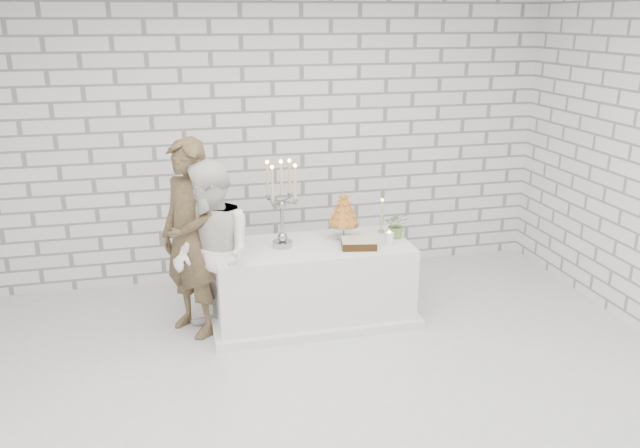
{
  "coord_description": "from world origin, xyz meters",
  "views": [
    {
      "loc": [
        -1.06,
        -4.07,
        2.76
      ],
      "look_at": [
        0.14,
        0.97,
        1.05
      ],
      "focal_mm": 35.38,
      "sensor_mm": 36.0,
      "label": 1
    }
  ],
  "objects_px": {
    "cake_table": "(313,282)",
    "candelabra": "(282,204)",
    "croquembouche": "(344,216)",
    "bride": "(213,255)",
    "groom": "(190,239)"
  },
  "relations": [
    {
      "from": "cake_table",
      "to": "candelabra",
      "type": "distance_m",
      "value": 0.83
    },
    {
      "from": "candelabra",
      "to": "croquembouche",
      "type": "height_order",
      "value": "candelabra"
    },
    {
      "from": "bride",
      "to": "croquembouche",
      "type": "distance_m",
      "value": 1.3
    },
    {
      "from": "bride",
      "to": "cake_table",
      "type": "bearing_deg",
      "value": 80.39
    },
    {
      "from": "cake_table",
      "to": "groom",
      "type": "relative_size",
      "value": 1.01
    },
    {
      "from": "groom",
      "to": "bride",
      "type": "distance_m",
      "value": 0.31
    },
    {
      "from": "groom",
      "to": "bride",
      "type": "bearing_deg",
      "value": 0.75
    },
    {
      "from": "cake_table",
      "to": "bride",
      "type": "distance_m",
      "value": 1.05
    },
    {
      "from": "cake_table",
      "to": "groom",
      "type": "xyz_separation_m",
      "value": [
        -1.11,
        0.01,
        0.52
      ]
    },
    {
      "from": "groom",
      "to": "croquembouche",
      "type": "xyz_separation_m",
      "value": [
        1.43,
        0.08,
        0.09
      ]
    },
    {
      "from": "groom",
      "to": "bride",
      "type": "relative_size",
      "value": 1.1
    },
    {
      "from": "candelabra",
      "to": "cake_table",
      "type": "bearing_deg",
      "value": -4.74
    },
    {
      "from": "bride",
      "to": "candelabra",
      "type": "height_order",
      "value": "bride"
    },
    {
      "from": "cake_table",
      "to": "bride",
      "type": "height_order",
      "value": "bride"
    },
    {
      "from": "candelabra",
      "to": "croquembouche",
      "type": "relative_size",
      "value": 1.76
    }
  ]
}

